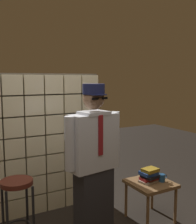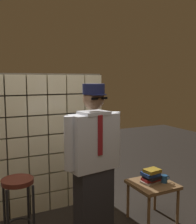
{
  "view_description": "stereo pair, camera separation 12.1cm",
  "coord_description": "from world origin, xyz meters",
  "px_view_note": "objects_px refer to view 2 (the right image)",
  "views": [
    {
      "loc": [
        -1.09,
        -2.13,
        1.8
      ],
      "look_at": [
        0.27,
        0.31,
        1.46
      ],
      "focal_mm": 43.2,
      "sensor_mm": 36.0,
      "label": 1
    },
    {
      "loc": [
        -0.98,
        -2.19,
        1.8
      ],
      "look_at": [
        0.27,
        0.31,
        1.46
      ],
      "focal_mm": 43.2,
      "sensor_mm": 36.0,
      "label": 2
    }
  ],
  "objects_px": {
    "side_table": "(153,188)",
    "coffee_mug": "(164,179)",
    "book_stack": "(151,176)",
    "standing_person": "(94,162)",
    "bar_stool": "(18,196)"
  },
  "relations": [
    {
      "from": "side_table",
      "to": "coffee_mug",
      "type": "height_order",
      "value": "coffee_mug"
    },
    {
      "from": "side_table",
      "to": "book_stack",
      "type": "height_order",
      "value": "book_stack"
    },
    {
      "from": "standing_person",
      "to": "bar_stool",
      "type": "xyz_separation_m",
      "value": [
        -0.74,
        0.35,
        -0.36
      ]
    },
    {
      "from": "bar_stool",
      "to": "coffee_mug",
      "type": "bearing_deg",
      "value": -10.59
    },
    {
      "from": "book_stack",
      "to": "standing_person",
      "type": "bearing_deg",
      "value": -174.04
    },
    {
      "from": "standing_person",
      "to": "bar_stool",
      "type": "height_order",
      "value": "standing_person"
    },
    {
      "from": "standing_person",
      "to": "bar_stool",
      "type": "bearing_deg",
      "value": 146.31
    },
    {
      "from": "side_table",
      "to": "coffee_mug",
      "type": "relative_size",
      "value": 4.13
    },
    {
      "from": "bar_stool",
      "to": "coffee_mug",
      "type": "xyz_separation_m",
      "value": [
        1.74,
        -0.32,
        0.0
      ]
    },
    {
      "from": "standing_person",
      "to": "coffee_mug",
      "type": "xyz_separation_m",
      "value": [
        0.99,
        0.02,
        -0.36
      ]
    },
    {
      "from": "book_stack",
      "to": "coffee_mug",
      "type": "xyz_separation_m",
      "value": [
        0.15,
        -0.07,
        -0.04
      ]
    },
    {
      "from": "standing_person",
      "to": "book_stack",
      "type": "distance_m",
      "value": 0.91
    },
    {
      "from": "standing_person",
      "to": "coffee_mug",
      "type": "distance_m",
      "value": 1.06
    },
    {
      "from": "standing_person",
      "to": "side_table",
      "type": "distance_m",
      "value": 0.98
    },
    {
      "from": "book_stack",
      "to": "coffee_mug",
      "type": "bearing_deg",
      "value": -23.76
    }
  ]
}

